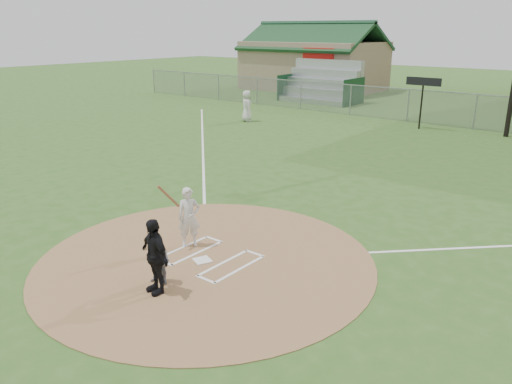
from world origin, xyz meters
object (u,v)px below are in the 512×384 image
Objects in this scene: catcher at (160,262)px; umpire at (155,256)px; batter_at_plate at (189,217)px; home_plate at (202,260)px; ondeck_player at (247,106)px.

umpire is (0.22, -0.30, 0.32)m from catcher.
batter_at_plate is (-0.99, 1.87, 0.27)m from catcher.
batter_at_plate is (-0.92, 0.46, 0.80)m from home_plate.
ondeck_player reaches higher than umpire.
catcher is at bearing -62.05° from batter_at_plate.
catcher is 0.63× the size of umpire.
umpire is at bearing -60.92° from batter_at_plate.
batter_at_plate is at bearing 153.40° from home_plate.
ondeck_player is at bearing 126.64° from home_plate.
ondeck_player is 18.96m from batter_at_plate.
ondeck_player is at bearing 108.06° from catcher.
ondeck_player reaches higher than batter_at_plate.
umpire is 2.49m from batter_at_plate.
umpire reaches higher than catcher.
catcher is at bearing 137.23° from umpire.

